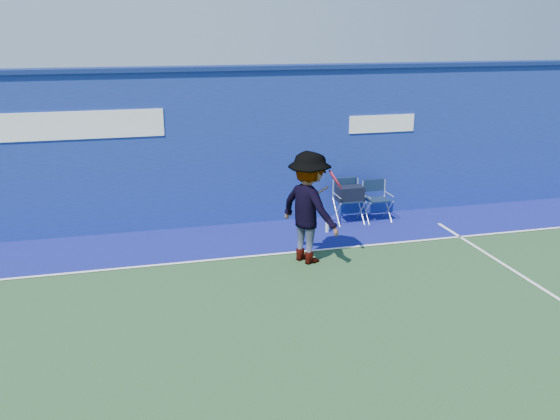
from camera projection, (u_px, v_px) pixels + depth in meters
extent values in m
plane|color=#264625|center=(263.00, 357.00, 7.10)|extent=(80.00, 80.00, 0.00)
cube|color=navy|center=(204.00, 150.00, 11.46)|extent=(24.00, 0.40, 3.00)
cube|color=navy|center=(201.00, 68.00, 11.00)|extent=(24.00, 0.50, 0.08)
cube|color=white|center=(34.00, 127.00, 10.39)|extent=(4.50, 0.02, 0.50)
cube|color=white|center=(382.00, 124.00, 11.99)|extent=(1.40, 0.02, 0.35)
cube|color=navy|center=(215.00, 241.00, 10.89)|extent=(24.00, 1.80, 0.01)
cube|color=white|center=(222.00, 259.00, 10.05)|extent=(24.00, 0.06, 0.01)
cube|color=#0F1E38|center=(349.00, 200.00, 11.80)|extent=(0.46, 0.39, 0.03)
cube|color=silver|center=(345.00, 188.00, 11.95)|extent=(0.52, 0.02, 0.38)
cube|color=#0F1E38|center=(346.00, 184.00, 11.93)|extent=(0.46, 0.02, 0.27)
cube|color=black|center=(350.00, 194.00, 11.73)|extent=(0.52, 0.30, 0.29)
cube|color=#0F1E38|center=(346.00, 183.00, 11.92)|extent=(0.38, 0.06, 0.21)
cube|color=#0F1E38|center=(377.00, 200.00, 11.94)|extent=(0.43, 0.36, 0.03)
cube|color=silver|center=(374.00, 189.00, 12.08)|extent=(0.49, 0.02, 0.35)
cube|color=#0F1E38|center=(374.00, 185.00, 12.06)|extent=(0.43, 0.02, 0.25)
cylinder|color=silver|center=(327.00, 227.00, 11.35)|extent=(0.07, 0.07, 0.23)
imported|color=#EA4738|center=(309.00, 208.00, 9.74)|extent=(1.18, 1.40, 1.88)
torus|color=#B41825|center=(335.00, 180.00, 9.58)|extent=(0.28, 0.40, 0.33)
cylinder|color=gray|center=(335.00, 180.00, 9.58)|extent=(0.21, 0.33, 0.27)
cylinder|color=black|center=(319.00, 192.00, 9.53)|extent=(0.31, 0.08, 0.21)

